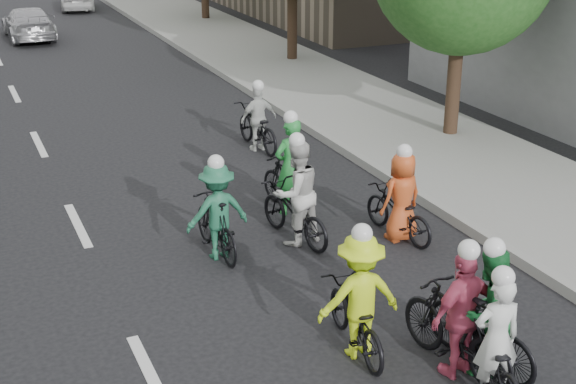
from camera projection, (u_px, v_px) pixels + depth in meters
ground at (152, 378)px, 9.67m from camera, size 120.00×120.00×0.00m
sidewalk_right at (351, 104)px, 21.17m from camera, size 4.00×80.00×0.15m
curb_right at (283, 111)px, 20.43m from camera, size 0.18×80.00×0.18m
cyclist_0 at (491, 353)px, 9.20m from camera, size 0.92×1.78×1.68m
cyclist_1 at (484, 320)px, 9.62m from camera, size 0.90×1.79×1.78m
cyclist_2 at (358, 306)px, 9.97m from camera, size 1.12×1.74×1.79m
cyclist_3 at (459, 323)px, 9.58m from camera, size 1.01×1.91×1.78m
cyclist_4 at (399, 206)px, 13.25m from camera, size 0.81×1.73×1.67m
cyclist_5 at (289, 177)px, 14.29m from camera, size 0.74×1.70×1.90m
cyclist_6 at (295, 203)px, 13.09m from camera, size 0.96×1.89×1.90m
cyclist_7 at (217, 217)px, 12.58m from camera, size 1.04×1.68×1.71m
cyclist_8 at (257, 125)px, 17.68m from camera, size 0.86×1.92×1.59m
follow_car_lead at (28, 23)px, 29.98m from camera, size 1.69×4.07×1.18m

